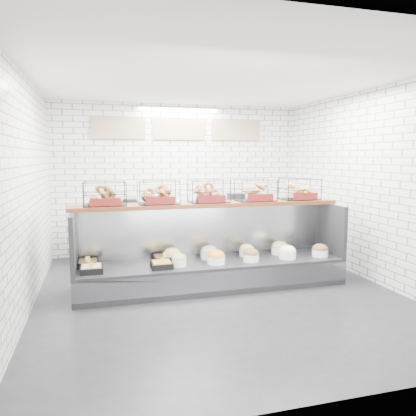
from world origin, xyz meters
name	(u,v)px	position (x,y,z in m)	size (l,w,h in m)	color
ground	(218,293)	(0.00, 0.00, 0.00)	(5.50, 5.50, 0.00)	black
room_shell	(207,150)	(0.00, 0.60, 2.06)	(5.02, 5.51, 3.01)	silver
display_case	(212,264)	(0.01, 0.34, 0.33)	(4.00, 0.90, 1.20)	black
bagel_shelf	(209,194)	(0.00, 0.52, 1.38)	(4.10, 0.50, 0.40)	#461F0F
prep_counter	(183,231)	(0.00, 2.43, 0.47)	(4.00, 0.60, 1.20)	#93969B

